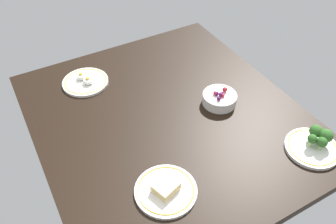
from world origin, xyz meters
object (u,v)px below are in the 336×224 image
Objects in this scene: bowl_berries at (219,98)px; plate_broccoli at (315,144)px; plate_sandwich at (166,190)px; plate_eggs at (85,81)px.

bowl_berries is 41.59cm from plate_broccoli.
plate_sandwich is at bearing -56.07° from bowl_berries.
plate_sandwich is 69.18cm from plate_eggs.
bowl_berries reaches higher than plate_eggs.
plate_eggs is (-41.02, -45.57, -1.61)cm from bowl_berries.
plate_eggs is at bearing -131.99° from bowl_berries.
plate_sandwich is at bearing 3.20° from plate_eggs.
bowl_berries is at bearing 48.01° from plate_eggs.
bowl_berries is 0.71× the size of plate_eggs.
plate_sandwich is 1.02× the size of plate_eggs.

